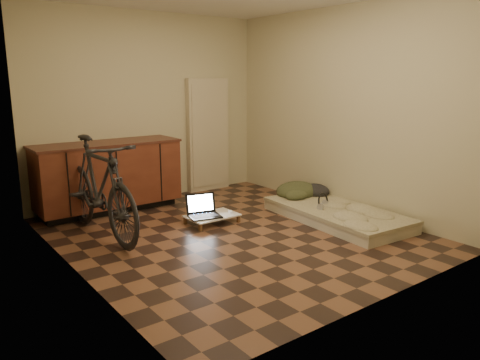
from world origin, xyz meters
TOP-DOWN VIEW (x-y plane):
  - room_shell at (0.00, 0.00)m, footprint 3.50×4.00m
  - cabinets at (-0.75, 1.70)m, footprint 1.84×0.62m
  - appliance_panel at (0.95, 1.94)m, footprint 0.70×0.10m
  - bicycle at (-1.20, 0.81)m, footprint 0.61×1.88m
  - futon at (1.30, -0.37)m, footprint 1.01×1.89m
  - clothing_pile at (1.45, 0.39)m, footprint 0.67×0.57m
  - headphones at (1.19, -0.25)m, footprint 0.30×0.28m
  - lap_desk at (0.03, 0.46)m, footprint 0.61×0.40m
  - laptop at (-0.08, 0.49)m, footprint 0.43×0.40m
  - mouse at (0.27, 0.41)m, footprint 0.07×0.10m

SIDE VIEW (x-z plane):
  - futon at x=1.30m, z-range 0.00..0.16m
  - lap_desk at x=0.03m, z-range 0.04..0.14m
  - mouse at x=0.27m, z-range 0.10..0.13m
  - laptop at x=-0.08m, z-range 0.03..0.28m
  - headphones at x=1.19m, z-range 0.16..0.32m
  - clothing_pile at x=1.45m, z-range 0.16..0.41m
  - cabinets at x=-0.75m, z-range 0.01..0.92m
  - bicycle at x=-1.20m, z-range 0.00..1.21m
  - appliance_panel at x=0.95m, z-range 0.00..1.70m
  - room_shell at x=0.00m, z-range 0.00..2.60m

